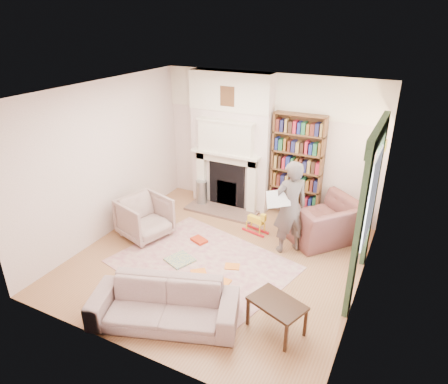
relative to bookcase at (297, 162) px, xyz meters
The scene contains 25 objects.
floor 2.51m from the bookcase, 107.05° to the right, with size 4.50×4.50×0.00m, color #8F5B39.
ceiling 2.75m from the bookcase, 107.05° to the right, with size 4.50×4.50×0.00m, color white.
wall_back 0.70m from the bookcase, 168.69° to the left, with size 4.50×4.50×0.00m, color white.
wall_front 4.42m from the bookcase, 98.46° to the right, with size 4.50×4.50×0.00m, color white.
wall_left 3.60m from the bookcase, 143.83° to the right, with size 4.50×4.50×0.00m, color white.
wall_right 2.67m from the bookcase, 52.96° to the right, with size 4.50×4.50×0.00m, color white.
fireplace 1.42m from the bookcase, behind, with size 1.70×0.58×2.80m.
bookcase is the anchor object (origin of this frame).
window 2.36m from the bookcase, 47.34° to the right, with size 0.02×0.90×1.30m, color silver.
curtain_left 2.87m from the bookcase, 57.36° to the right, with size 0.07×0.32×2.40m, color #2A4129.
curtain_right 1.86m from the bookcase, 33.35° to the right, with size 0.07×0.32×2.40m, color #2A4129.
pelmet 2.60m from the bookcase, 48.16° to the right, with size 0.09×1.70×0.24m, color #2A4129.
wall_sconce 1.68m from the bookcase, 24.19° to the right, with size 0.20×0.24×0.24m, color gold, non-canonical shape.
rug 2.76m from the bookcase, 108.42° to the right, with size 2.71×2.09×0.01m, color beige.
armchair_reading 1.30m from the bookcase, 43.05° to the right, with size 1.20×1.04×0.78m, color #4E2A2A.
armchair_left 3.09m from the bookcase, 137.55° to the right, with size 0.81×0.83×0.75m, color #B3A894.
sofa 3.90m from the bookcase, 98.98° to the right, with size 1.95×0.76×0.57m, color #B9A598.
man_reading 1.39m from the bookcase, 76.72° to the right, with size 0.61×0.40×1.66m, color #4F443F.
newspaper 1.52m from the bookcase, 83.99° to the right, with size 0.41×0.02×0.28m, color silver.
coffee_table 3.46m from the bookcase, 76.19° to the right, with size 0.70×0.45×0.45m, color #312111, non-canonical shape.
paraffin_heater 2.17m from the bookcase, 168.76° to the right, with size 0.24×0.24×0.55m, color #94979B.
rocking_horse 1.44m from the bookcase, 113.40° to the right, with size 0.50×0.20×0.44m, color gold, non-canonical shape.
board_game 2.96m from the bookcase, 115.77° to the right, with size 0.40×0.40×0.03m, color #E6CC51.
game_box_lid 2.43m from the bookcase, 124.27° to the right, with size 0.29×0.19×0.05m, color #B12E14.
comic_annuals 2.78m from the bookcase, 100.19° to the right, with size 0.73×0.66×0.02m.
Camera 1 is at (2.66, -5.03, 3.81)m, focal length 32.00 mm.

